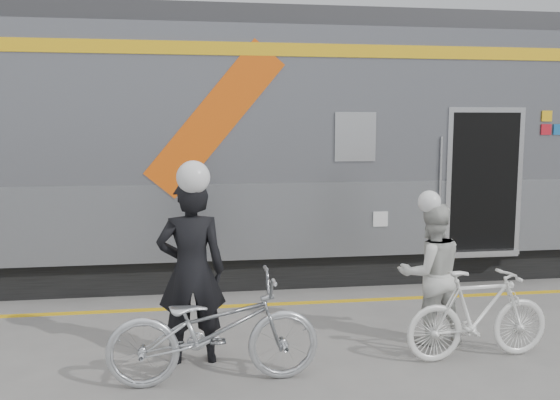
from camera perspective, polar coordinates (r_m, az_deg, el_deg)
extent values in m
plane|color=slate|center=(6.22, 5.11, -15.70)|extent=(90.00, 90.00, 0.00)
cube|color=black|center=(10.22, 3.69, -5.01)|extent=(24.00, 2.70, 0.50)
cube|color=#9EA0A5|center=(10.08, 3.72, -0.56)|extent=(24.00, 3.00, 1.10)
cube|color=slate|center=(9.99, 3.80, 8.85)|extent=(24.00, 3.00, 2.20)
cube|color=#38383A|center=(10.10, 3.87, 15.95)|extent=(24.00, 2.64, 0.30)
cube|color=yellow|center=(8.58, 6.05, 14.11)|extent=(24.00, 0.02, 0.18)
cube|color=#E5550D|center=(8.26, -6.33, 7.76)|extent=(1.96, 0.01, 2.19)
cube|color=black|center=(8.57, 7.25, 6.06)|extent=(0.55, 0.02, 0.65)
cube|color=black|center=(9.54, 18.48, 1.65)|extent=(1.05, 0.45, 2.10)
cube|color=silver|center=(9.35, 19.07, 1.52)|extent=(1.20, 0.02, 2.25)
cylinder|color=silver|center=(9.03, 15.18, 1.47)|extent=(0.04, 0.04, 1.40)
cube|color=silver|center=(9.47, 18.91, -4.72)|extent=(1.05, 0.25, 0.06)
cube|color=yellow|center=(9.79, 24.30, 7.38)|extent=(0.16, 0.01, 0.16)
cube|color=red|center=(9.79, 24.24, 6.21)|extent=(0.16, 0.01, 0.16)
cube|color=#185E9E|center=(9.89, 25.22, 6.16)|extent=(0.16, 0.01, 0.16)
cube|color=silver|center=(8.79, 9.64, -1.82)|extent=(0.22, 0.01, 0.22)
cube|color=yellow|center=(8.20, 1.54, -9.90)|extent=(24.00, 0.12, 0.01)
imported|color=black|center=(6.11, -8.52, -6.80)|extent=(0.70, 0.47, 1.90)
imported|color=#B7BBBF|center=(5.71, -6.38, -12.25)|extent=(2.00, 0.73, 1.04)
imported|color=silver|center=(6.83, 14.30, -6.86)|extent=(0.79, 0.64, 1.57)
imported|color=white|center=(6.56, 18.55, -10.41)|extent=(1.60, 0.54, 0.95)
sphere|color=white|center=(5.94, -8.73, 3.66)|extent=(0.33, 0.33, 0.33)
sphere|color=white|center=(6.67, 14.54, 0.73)|extent=(0.25, 0.25, 0.25)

